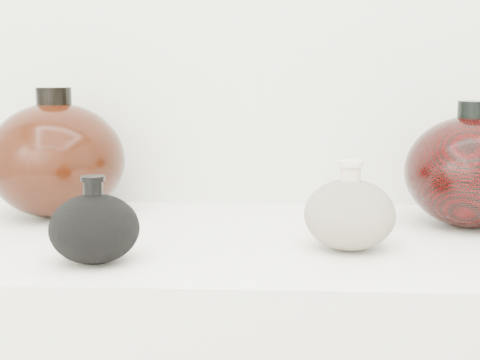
{
  "coord_description": "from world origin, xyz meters",
  "views": [
    {
      "loc": [
        0.01,
        -0.03,
        1.15
      ],
      "look_at": [
        -0.04,
        0.92,
        0.99
      ],
      "focal_mm": 50.0,
      "sensor_mm": 36.0,
      "label": 1
    }
  ],
  "objects_px": {
    "black_gourd_vase": "(94,228)",
    "left_round_pot": "(57,160)",
    "cream_gourd_vase": "(350,214)",
    "right_round_pot": "(471,171)"
  },
  "relations": [
    {
      "from": "black_gourd_vase",
      "to": "cream_gourd_vase",
      "type": "xyz_separation_m",
      "value": [
        0.34,
        0.08,
        0.0
      ]
    },
    {
      "from": "left_round_pot",
      "to": "right_round_pot",
      "type": "relative_size",
      "value": 0.85
    },
    {
      "from": "right_round_pot",
      "to": "left_round_pot",
      "type": "bearing_deg",
      "value": 176.72
    },
    {
      "from": "black_gourd_vase",
      "to": "right_round_pot",
      "type": "bearing_deg",
      "value": 23.03
    },
    {
      "from": "black_gourd_vase",
      "to": "cream_gourd_vase",
      "type": "relative_size",
      "value": 0.93
    },
    {
      "from": "left_round_pot",
      "to": "cream_gourd_vase",
      "type": "bearing_deg",
      "value": -21.64
    },
    {
      "from": "black_gourd_vase",
      "to": "right_round_pot",
      "type": "height_order",
      "value": "right_round_pot"
    },
    {
      "from": "black_gourd_vase",
      "to": "left_round_pot",
      "type": "relative_size",
      "value": 0.57
    },
    {
      "from": "black_gourd_vase",
      "to": "right_round_pot",
      "type": "distance_m",
      "value": 0.59
    },
    {
      "from": "cream_gourd_vase",
      "to": "left_round_pot",
      "type": "xyz_separation_m",
      "value": [
        -0.47,
        0.19,
        0.05
      ]
    }
  ]
}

